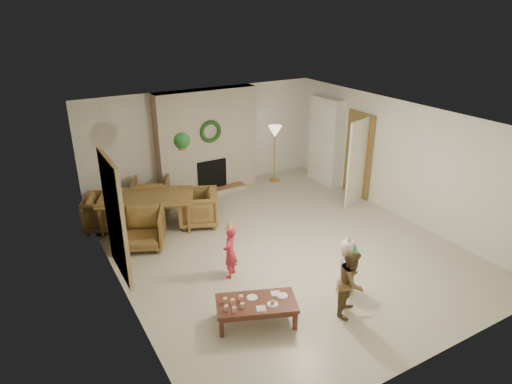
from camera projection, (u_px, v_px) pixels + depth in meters
floor at (280, 246)px, 8.67m from camera, size 7.00×7.00×0.00m
ceiling at (283, 119)px, 7.69m from camera, size 7.00×7.00×0.00m
wall_back at (204, 139)px, 10.97m from camera, size 7.00×0.00×7.00m
wall_front at (439, 282)px, 5.39m from camera, size 7.00×0.00×7.00m
wall_left at (115, 223)px, 6.80m from camera, size 0.00×7.00×7.00m
wall_right at (399, 160)px, 9.55m from camera, size 0.00×7.00×7.00m
fireplace_mass at (207, 141)px, 10.81m from camera, size 2.50×0.40×2.50m
fireplace_hearth at (215, 192)px, 11.00m from camera, size 1.60×0.30×0.12m
fireplace_firebox at (212, 175)px, 10.98m from camera, size 0.75×0.12×0.75m
fireplace_wreath at (211, 132)px, 10.51m from camera, size 0.54×0.10×0.54m
floor_lamp_base at (274, 180)px, 11.86m from camera, size 0.28×0.28×0.03m
floor_lamp_post at (275, 156)px, 11.59m from camera, size 0.03×0.03×1.33m
floor_lamp_shade at (275, 132)px, 11.34m from camera, size 0.35×0.35×0.29m
bookshelf_carcass at (326, 141)px, 11.38m from camera, size 0.30×1.00×2.20m
bookshelf_shelf_a at (324, 165)px, 11.62m from camera, size 0.30×0.92×0.03m
bookshelf_shelf_b at (325, 150)px, 11.46m from camera, size 0.30×0.92×0.03m
bookshelf_shelf_c at (325, 135)px, 11.31m from camera, size 0.30×0.92×0.03m
bookshelf_shelf_d at (326, 120)px, 11.15m from camera, size 0.30×0.92×0.03m
books_row_lower at (327, 162)px, 11.44m from camera, size 0.20×0.40×0.24m
books_row_mid at (323, 145)px, 11.44m from camera, size 0.20×0.44×0.24m
books_row_upper at (328, 131)px, 11.17m from camera, size 0.20×0.36×0.22m
door_frame at (358, 155)px, 10.58m from camera, size 0.05×0.86×2.04m
door_leaf at (357, 163)px, 10.11m from camera, size 0.77×0.32×2.00m
curtain_panel at (115, 218)px, 6.98m from camera, size 0.06×1.20×2.00m
dining_table at (148, 212)px, 9.30m from camera, size 2.18×1.74×0.67m
dining_chair_near at (142, 229)px, 8.52m from camera, size 1.05×1.06×0.74m
dining_chair_far at (152, 194)px, 10.05m from camera, size 1.05×1.06×0.74m
dining_chair_left at (106, 212)px, 9.20m from camera, size 1.06×1.05×0.74m
dining_chair_right at (198, 208)px, 9.39m from camera, size 1.06×1.05×0.74m
hanging_plant_cord at (181, 129)px, 8.43m from camera, size 0.01×0.01×0.70m
hanging_plant_pot at (182, 147)px, 8.57m from camera, size 0.16×0.16×0.12m
hanging_plant_foliage at (182, 141)px, 8.52m from camera, size 0.32×0.32×0.32m
coffee_table_top at (256, 303)px, 6.48m from camera, size 1.29×0.97×0.05m
coffee_table_apron at (256, 307)px, 6.50m from camera, size 1.18×0.85×0.07m
coffee_leg_fl at (222, 328)px, 6.26m from camera, size 0.08×0.08×0.30m
coffee_leg_fr at (295, 320)px, 6.40m from camera, size 0.08×0.08×0.30m
coffee_leg_bl at (219, 307)px, 6.69m from camera, size 0.08×0.08×0.30m
coffee_leg_br at (288, 300)px, 6.83m from camera, size 0.08×0.08×0.30m
cup_a at (226, 308)px, 6.27m from camera, size 0.08×0.08×0.08m
cup_b at (225, 300)px, 6.43m from camera, size 0.08×0.08×0.08m
cup_c at (234, 309)px, 6.24m from camera, size 0.08×0.08×0.08m
cup_d at (233, 302)px, 6.41m from camera, size 0.08×0.08×0.08m
cup_e at (242, 305)px, 6.32m from camera, size 0.08×0.08×0.08m
cup_f at (241, 298)px, 6.49m from camera, size 0.08×0.08×0.08m
plate_a at (252, 297)px, 6.56m from camera, size 0.21×0.21×0.01m
plate_b at (273, 304)px, 6.41m from camera, size 0.21×0.21×0.01m
plate_c at (282, 295)px, 6.60m from camera, size 0.21×0.21×0.01m
food_scoop at (273, 302)px, 6.40m from camera, size 0.08×0.08×0.06m
napkin_left at (261, 308)px, 6.32m from camera, size 0.17×0.17×0.01m
napkin_right at (276, 293)px, 6.65m from camera, size 0.17×0.17×0.01m
child_red at (230, 252)px, 7.54m from camera, size 0.41×0.40×0.95m
party_hat_red at (229, 225)px, 7.34m from camera, size 0.17×0.17×0.18m
child_plaid at (351, 282)px, 6.62m from camera, size 0.66×0.63×1.07m
party_hat_plaid at (355, 248)px, 6.40m from camera, size 0.15×0.15×0.17m
child_pink at (346, 266)px, 7.15m from camera, size 0.54×0.50×0.92m
party_hat_pink at (349, 239)px, 6.95m from camera, size 0.16×0.16×0.17m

